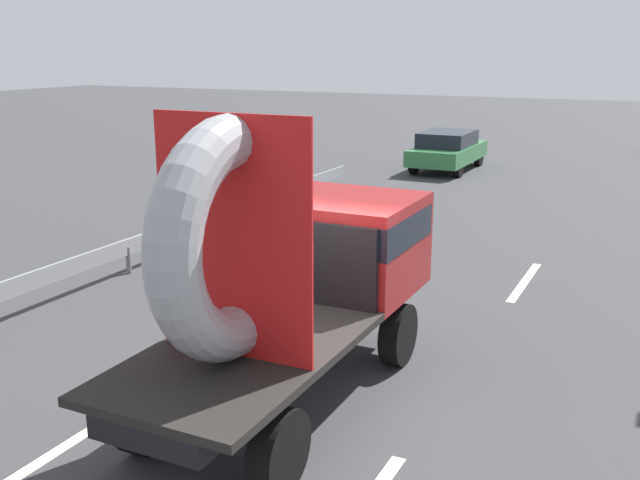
# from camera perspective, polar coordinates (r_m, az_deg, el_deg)

# --- Properties ---
(ground_plane) EXTENTS (120.00, 120.00, 0.00)m
(ground_plane) POSITION_cam_1_polar(r_m,az_deg,el_deg) (9.71, -2.55, -12.14)
(ground_plane) COLOR #38383A
(flatbed_truck) EXTENTS (2.02, 5.48, 3.75)m
(flatbed_truck) POSITION_cam_1_polar(r_m,az_deg,el_deg) (9.31, -1.41, -1.91)
(flatbed_truck) COLOR black
(flatbed_truck) RESTS_ON ground_plane
(distant_sedan) EXTENTS (1.87, 4.37, 1.43)m
(distant_sedan) POSITION_cam_1_polar(r_m,az_deg,el_deg) (27.47, 9.92, 6.99)
(distant_sedan) COLOR black
(distant_sedan) RESTS_ON ground_plane
(guardrail) EXTENTS (0.10, 16.67, 0.71)m
(guardrail) POSITION_cam_1_polar(r_m,az_deg,el_deg) (16.61, -10.11, 1.11)
(guardrail) COLOR gray
(guardrail) RESTS_ON ground_plane
(lane_dash_left_near) EXTENTS (0.16, 2.38, 0.01)m
(lane_dash_left_near) POSITION_cam_1_polar(r_m,az_deg,el_deg) (9.13, -19.18, -14.88)
(lane_dash_left_near) COLOR beige
(lane_dash_left_near) RESTS_ON ground_plane
(lane_dash_left_far) EXTENTS (0.16, 2.34, 0.01)m
(lane_dash_left_far) POSITION_cam_1_polar(r_m,az_deg,el_deg) (15.33, 2.46, -1.87)
(lane_dash_left_far) COLOR beige
(lane_dash_left_far) RESTS_ON ground_plane
(lane_dash_right_far) EXTENTS (0.16, 2.65, 0.01)m
(lane_dash_right_far) POSITION_cam_1_polar(r_m,az_deg,el_deg) (14.71, 15.67, -3.14)
(lane_dash_right_far) COLOR beige
(lane_dash_right_far) RESTS_ON ground_plane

